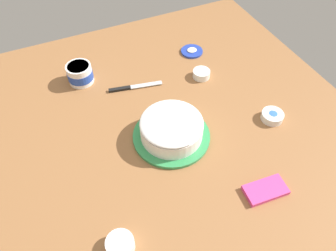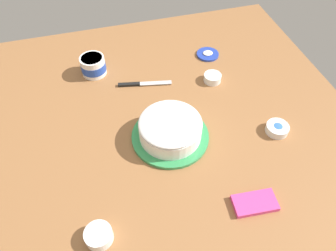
{
  "view_description": "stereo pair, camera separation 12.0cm",
  "coord_description": "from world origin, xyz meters",
  "views": [
    {
      "loc": [
        0.32,
        0.73,
        0.95
      ],
      "look_at": [
        0.0,
        0.02,
        0.04
      ],
      "focal_mm": 33.86,
      "sensor_mm": 36.0,
      "label": 1
    },
    {
      "loc": [
        0.21,
        0.77,
        0.95
      ],
      "look_at": [
        0.0,
        0.02,
        0.04
      ],
      "focal_mm": 33.86,
      "sensor_mm": 36.0,
      "label": 2
    }
  ],
  "objects": [
    {
      "name": "ground_plane",
      "position": [
        0.0,
        0.0,
        0.0
      ],
      "size": [
        1.54,
        1.54,
        0.0
      ],
      "primitive_type": "plane",
      "color": "#936038"
    },
    {
      "name": "frosting_tub",
      "position": [
        0.23,
        -0.41,
        0.04
      ],
      "size": [
        0.11,
        0.11,
        0.09
      ],
      "color": "white",
      "rests_on": "ground_plane"
    },
    {
      "name": "spreading_knife",
      "position": [
        0.05,
        -0.27,
        0.01
      ],
      "size": [
        0.24,
        0.06,
        0.01
      ],
      "color": "silver",
      "rests_on": "ground_plane"
    },
    {
      "name": "sprinkle_bowl_blue",
      "position": [
        -0.41,
        0.13,
        0.02
      ],
      "size": [
        0.09,
        0.09,
        0.03
      ],
      "color": "white",
      "rests_on": "ground_plane"
    },
    {
      "name": "sprinkle_bowl_pink",
      "position": [
        0.31,
        0.36,
        0.02
      ],
      "size": [
        0.08,
        0.08,
        0.04
      ],
      "color": "white",
      "rests_on": "ground_plane"
    },
    {
      "name": "frosting_tub_lid",
      "position": [
        -0.31,
        -0.39,
        0.01
      ],
      "size": [
        0.11,
        0.11,
        0.02
      ],
      "color": "#233DAD",
      "rests_on": "ground_plane"
    },
    {
      "name": "sprinkle_bowl_yellow",
      "position": [
        -0.27,
        -0.21,
        0.02
      ],
      "size": [
        0.08,
        0.08,
        0.03
      ],
      "color": "white",
      "rests_on": "ground_plane"
    },
    {
      "name": "candy_box_lower",
      "position": [
        -0.19,
        0.39,
        0.01
      ],
      "size": [
        0.15,
        0.09,
        0.02
      ],
      "primitive_type": "cube",
      "rotation": [
        0.0,
        0.0,
        -0.08
      ],
      "color": "#E53D8E",
      "rests_on": "ground_plane"
    },
    {
      "name": "frosted_cake",
      "position": [
        0.0,
        0.05,
        0.05
      ],
      "size": [
        0.29,
        0.29,
        0.1
      ],
      "color": "#339351",
      "rests_on": "ground_plane"
    }
  ]
}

